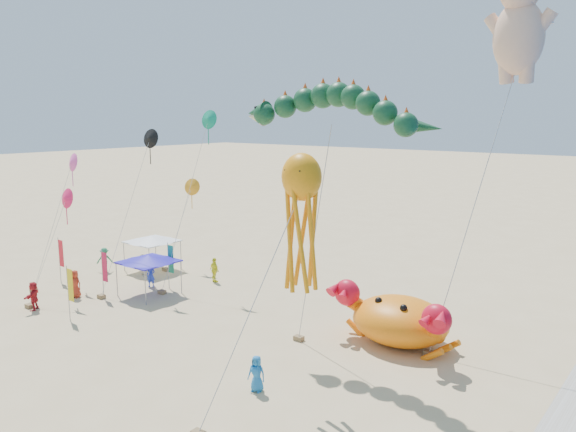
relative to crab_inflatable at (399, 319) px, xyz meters
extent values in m
plane|color=#D1B784|center=(-3.22, -4.59, -1.33)|extent=(320.00, 320.00, 0.00)
ellipsoid|color=orange|center=(0.00, 0.11, -0.11)|extent=(5.68, 4.94, 2.44)
sphere|color=red|center=(-2.73, -0.91, 0.97)|extent=(1.45, 1.45, 1.45)
sphere|color=black|center=(-0.77, -0.74, 0.97)|extent=(0.38, 0.38, 0.38)
sphere|color=red|center=(2.73, -0.91, 0.97)|extent=(1.45, 1.45, 1.45)
sphere|color=black|center=(0.77, -0.74, 0.97)|extent=(0.38, 0.38, 0.38)
cone|color=#113E21|center=(-7.16, -2.79, 10.45)|extent=(1.40, 1.03, 1.14)
cylinder|color=#B2B2B2|center=(-3.38, -2.81, 4.35)|extent=(1.89, 0.09, 11.07)
cube|color=olive|center=(-4.31, -2.84, -1.21)|extent=(0.50, 0.35, 0.25)
ellipsoid|color=#FFC19B|center=(3.88, 3.69, 13.95)|extent=(2.39, 1.97, 3.52)
cylinder|color=#B2B2B2|center=(2.88, 1.62, 5.68)|extent=(2.06, 4.18, 13.74)
cube|color=olive|center=(1.88, -0.44, -1.21)|extent=(0.50, 0.35, 0.25)
ellipsoid|color=orange|center=(-0.67, -7.59, 7.92)|extent=(1.64, 1.48, 1.89)
cylinder|color=#B2B2B2|center=(-1.25, -9.94, 3.09)|extent=(1.21, 4.76, 8.57)
cylinder|color=gray|center=(-18.12, -4.16, -0.23)|extent=(0.06, 0.06, 2.20)
cylinder|color=gray|center=(-15.20, -4.16, -0.23)|extent=(0.06, 0.06, 2.20)
cylinder|color=gray|center=(-18.12, -1.24, -0.23)|extent=(0.06, 0.06, 2.20)
cylinder|color=gray|center=(-15.20, -1.24, -0.23)|extent=(0.06, 0.06, 2.20)
cube|color=#1D14B1|center=(-16.66, -2.70, 0.91)|extent=(3.16, 3.16, 0.08)
cone|color=#1D14B1|center=(-16.66, -2.70, 1.15)|extent=(3.48, 3.48, 0.45)
cylinder|color=gray|center=(-22.77, -0.20, -0.23)|extent=(0.06, 0.06, 2.20)
cylinder|color=gray|center=(-19.78, -0.20, -0.23)|extent=(0.06, 0.06, 2.20)
cylinder|color=gray|center=(-22.77, 2.79, -0.23)|extent=(0.06, 0.06, 2.20)
cylinder|color=gray|center=(-19.78, 2.79, -0.23)|extent=(0.06, 0.06, 2.20)
cube|color=white|center=(-21.28, 1.30, 0.91)|extent=(3.23, 3.23, 0.08)
cone|color=white|center=(-21.28, 1.30, 1.15)|extent=(3.55, 3.55, 0.45)
cylinder|color=gray|center=(-16.67, -8.45, 0.27)|extent=(0.05, 0.05, 3.20)
cube|color=yellow|center=(-16.39, -8.45, 0.77)|extent=(0.50, 0.04, 1.90)
cylinder|color=gray|center=(-18.48, -4.96, 0.27)|extent=(0.05, 0.05, 3.20)
cube|color=#C71843|center=(-18.20, -4.96, 0.77)|extent=(0.50, 0.04, 1.90)
cylinder|color=gray|center=(-24.03, -4.69, 0.27)|extent=(0.05, 0.05, 3.20)
cube|color=red|center=(-23.75, -4.69, 0.77)|extent=(0.50, 0.04, 1.90)
cylinder|color=gray|center=(-16.70, -1.03, 0.27)|extent=(0.05, 0.05, 3.20)
cube|color=#199B5F|center=(-16.42, -1.03, 0.77)|extent=(0.50, 0.04, 1.90)
imported|color=#287A4B|center=(-23.89, -1.15, -0.43)|extent=(1.25, 1.34, 1.81)
imported|color=yellow|center=(-15.29, 1.92, -0.45)|extent=(1.11, 0.67, 1.76)
imported|color=#AB301B|center=(-20.01, -6.01, -0.43)|extent=(1.03, 0.87, 1.81)
imported|color=#2038BE|center=(-17.94, -1.56, -0.51)|extent=(0.72, 0.63, 1.65)
imported|color=white|center=(-20.69, -0.12, -0.54)|extent=(0.97, 0.91, 1.58)
imported|color=#B51D25|center=(-19.83, -8.88, -0.46)|extent=(1.40, 1.61, 1.75)
imported|color=#1F73B8|center=(-2.47, -8.32, -0.54)|extent=(0.89, 0.71, 1.58)
cone|color=#FF54B4|center=(-23.77, -3.40, 7.08)|extent=(1.30, 0.51, 1.32)
cylinder|color=#B2B2B2|center=(-23.52, -4.90, 2.90)|extent=(0.55, 3.04, 8.18)
cube|color=olive|center=(-23.27, -6.40, -1.21)|extent=(0.50, 0.35, 0.25)
cone|color=#F71B57|center=(-20.51, -5.95, 5.11)|extent=(1.30, 0.51, 1.32)
cylinder|color=#B2B2B2|center=(-20.26, -7.45, 1.91)|extent=(0.55, 3.04, 6.21)
cube|color=olive|center=(-20.01, -8.95, -1.21)|extent=(0.50, 0.35, 0.25)
cone|color=black|center=(-17.81, -1.27, 8.82)|extent=(1.30, 0.51, 1.32)
cylinder|color=#B2B2B2|center=(-17.56, -2.77, 3.77)|extent=(0.55, 3.04, 9.91)
cube|color=olive|center=(-17.31, -4.27, -1.21)|extent=(0.50, 0.35, 0.25)
cone|color=orange|center=(-19.69, 3.99, 4.92)|extent=(1.30, 0.51, 1.32)
cylinder|color=#B2B2B2|center=(-19.44, 2.49, 1.82)|extent=(0.55, 3.04, 6.02)
cube|color=olive|center=(-19.19, 0.99, -1.21)|extent=(0.50, 0.35, 0.25)
cone|color=#0D8F64|center=(-15.39, 1.75, 10.05)|extent=(1.30, 0.51, 1.32)
cylinder|color=#B2B2B2|center=(-15.14, 0.25, 4.38)|extent=(0.55, 3.04, 11.14)
cube|color=olive|center=(-14.89, -1.25, -1.21)|extent=(0.50, 0.35, 0.25)
camera|label=1|loc=(12.27, -25.12, 10.27)|focal=35.00mm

